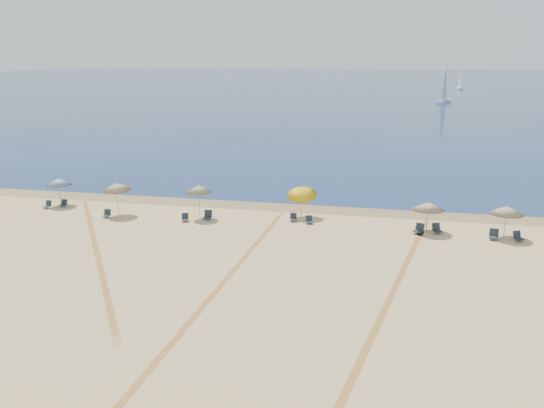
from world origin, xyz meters
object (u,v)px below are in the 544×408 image
at_px(umbrella_5, 507,210).
at_px(chair_1, 64,204).
at_px(umbrella_2, 199,189).
at_px(chair_0, 48,205).
at_px(chair_2, 107,214).
at_px(chair_5, 293,218).
at_px(chair_3, 185,218).
at_px(chair_9, 494,235).
at_px(chair_7, 419,229).
at_px(umbrella_3, 302,192).
at_px(chair_6, 309,220).
at_px(chair_8, 437,229).
at_px(umbrella_1, 117,187).
at_px(umbrella_0, 59,182).
at_px(chair_4, 208,216).
at_px(sailboat_0, 460,82).
at_px(chair_10, 518,237).
at_px(umbrella_4, 428,206).
at_px(sailboat_1, 445,91).

height_order(umbrella_5, chair_1, umbrella_5).
relative_size(umbrella_2, chair_0, 3.97).
distance_m(umbrella_2, umbrella_5, 21.85).
height_order(chair_2, chair_5, chair_2).
xyz_separation_m(umbrella_2, chair_3, (-0.80, -1.03, -2.04)).
bearing_deg(chair_3, chair_9, -20.93).
bearing_deg(umbrella_5, chair_7, -177.69).
bearing_deg(umbrella_3, umbrella_2, -166.50).
distance_m(chair_6, chair_8, 9.05).
height_order(umbrella_1, chair_9, umbrella_1).
bearing_deg(umbrella_0, umbrella_2, -5.38).
bearing_deg(chair_5, chair_1, 167.81).
bearing_deg(chair_4, chair_5, 5.96).
distance_m(umbrella_1, sailboat_0, 173.91).
relative_size(umbrella_2, umbrella_3, 0.99).
xyz_separation_m(umbrella_1, chair_6, (14.81, 0.83, -2.02)).
xyz_separation_m(umbrella_3, umbrella_5, (14.30, -2.07, -0.05)).
distance_m(umbrella_1, chair_1, 6.07).
distance_m(chair_9, chair_10, 1.53).
xyz_separation_m(umbrella_0, sailboat_0, (49.94, 166.58, 0.53)).
distance_m(umbrella_5, chair_2, 28.94).
xyz_separation_m(umbrella_3, chair_2, (-14.58, -3.07, -1.74)).
distance_m(chair_0, chair_10, 35.68).
xyz_separation_m(chair_7, chair_10, (6.43, -0.27, -0.03)).
bearing_deg(chair_9, chair_5, -176.49).
bearing_deg(umbrella_4, chair_2, -176.92).
height_order(chair_4, chair_5, chair_4).
xyz_separation_m(umbrella_0, umbrella_5, (34.31, -1.44, -0.03)).
distance_m(chair_0, chair_3, 12.30).
xyz_separation_m(chair_1, chair_5, (19.13, -0.18, 0.00)).
xyz_separation_m(chair_0, chair_2, (6.01, -1.47, -0.00)).
relative_size(umbrella_5, chair_6, 3.21).
height_order(chair_0, sailboat_0, sailboat_0).
distance_m(chair_0, chair_8, 30.47).
height_order(umbrella_5, chair_4, umbrella_5).
bearing_deg(umbrella_0, chair_9, -3.32).
bearing_deg(chair_4, chair_0, 176.08).
bearing_deg(umbrella_1, umbrella_4, 1.34).
bearing_deg(chair_8, umbrella_5, -24.58).
xyz_separation_m(umbrella_4, chair_6, (-8.36, 0.29, -1.62)).
bearing_deg(chair_1, sailboat_0, 68.94).
relative_size(chair_7, sailboat_1, 0.09).
distance_m(chair_0, chair_2, 6.19).
xyz_separation_m(umbrella_3, umbrella_4, (9.19, -1.80, -0.13)).
xyz_separation_m(umbrella_3, chair_0, (-20.59, -1.61, -1.74)).
distance_m(chair_9, sailboat_0, 169.33).
bearing_deg(chair_7, chair_1, -157.88).
relative_size(umbrella_2, chair_6, 3.68).
bearing_deg(chair_2, umbrella_2, 1.76).
xyz_separation_m(chair_9, sailboat_0, (16.37, 168.52, 2.20)).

